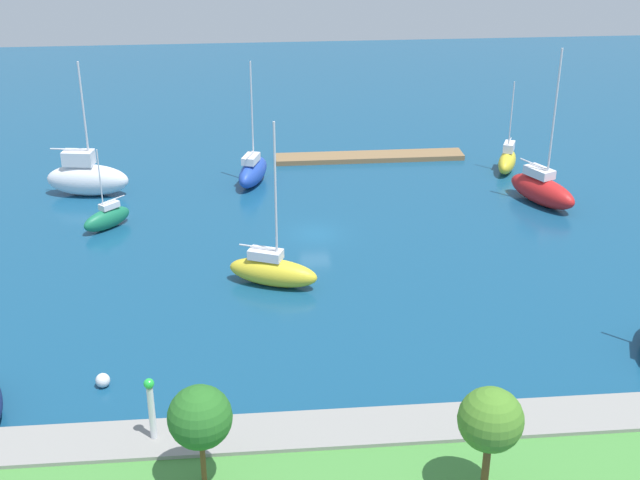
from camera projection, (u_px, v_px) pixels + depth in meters
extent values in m
plane|color=navy|center=(315.00, 234.00, 72.38)|extent=(160.00, 160.00, 0.00)
cube|color=olive|center=(370.00, 157.00, 89.83)|extent=(19.90, 2.75, 0.51)
cube|color=gray|center=(359.00, 433.00, 46.78)|extent=(62.05, 3.33, 1.06)
cylinder|color=silver|center=(152.00, 413.00, 44.97)|extent=(0.36, 0.36, 3.20)
sphere|color=green|center=(149.00, 384.00, 44.19)|extent=(0.56, 0.56, 0.56)
cylinder|color=brown|center=(203.00, 458.00, 42.14)|extent=(0.27, 0.27, 2.99)
sphere|color=#286B23|center=(200.00, 417.00, 41.11)|extent=(3.20, 3.20, 3.20)
cylinder|color=brown|center=(486.00, 464.00, 41.43)|extent=(0.38, 0.38, 3.37)
sphere|color=#4C8428|center=(491.00, 420.00, 40.33)|extent=(3.18, 3.18, 3.18)
ellipsoid|color=yellow|center=(273.00, 272.00, 63.47)|extent=(7.19, 4.57, 2.11)
cube|color=silver|center=(266.00, 254.00, 63.03)|extent=(2.78, 2.11, 0.73)
cylinder|color=silver|center=(276.00, 193.00, 60.70)|extent=(0.17, 0.17, 10.67)
cylinder|color=silver|center=(258.00, 247.00, 62.97)|extent=(2.80, 1.27, 0.13)
ellipsoid|color=#19724C|center=(107.00, 219.00, 73.09)|extent=(4.34, 4.39, 1.77)
cube|color=silver|center=(109.00, 205.00, 72.88)|extent=(1.81, 1.82, 0.51)
cylinder|color=silver|center=(100.00, 180.00, 71.40)|extent=(0.11, 0.11, 5.47)
cylinder|color=silver|center=(114.00, 199.00, 73.08)|extent=(1.68, 1.71, 0.09)
ellipsoid|color=#2347B2|center=(253.00, 172.00, 82.82)|extent=(3.97, 6.73, 2.38)
cube|color=silver|center=(251.00, 159.00, 81.71)|extent=(1.90, 2.58, 0.72)
cylinder|color=silver|center=(252.00, 112.00, 80.59)|extent=(0.15, 0.15, 9.64)
cylinder|color=silver|center=(249.00, 156.00, 81.04)|extent=(0.97, 2.62, 0.12)
ellipsoid|color=red|center=(542.00, 191.00, 78.07)|extent=(5.62, 7.96, 2.50)
cube|color=silver|center=(539.00, 172.00, 77.85)|extent=(2.56, 3.13, 0.81)
cylinder|color=silver|center=(554.00, 116.00, 74.76)|extent=(0.18, 0.18, 11.95)
cylinder|color=silver|center=(534.00, 164.00, 78.20)|extent=(1.69, 3.19, 0.15)
ellipsoid|color=white|center=(88.00, 180.00, 79.97)|extent=(8.10, 3.77, 3.02)
cube|color=silver|center=(79.00, 158.00, 79.09)|extent=(3.01, 1.98, 1.35)
cylinder|color=silver|center=(84.00, 115.00, 77.29)|extent=(0.19, 0.19, 9.71)
cylinder|color=silver|center=(69.00, 149.00, 78.79)|extent=(3.57, 0.69, 0.15)
ellipsoid|color=yellow|center=(507.00, 162.00, 86.10)|extent=(3.64, 5.44, 2.03)
cube|color=silver|center=(509.00, 147.00, 85.85)|extent=(1.66, 2.12, 0.89)
cylinder|color=silver|center=(511.00, 118.00, 83.93)|extent=(0.13, 0.13, 7.29)
cylinder|color=silver|center=(510.00, 141.00, 85.81)|extent=(0.85, 1.72, 0.10)
sphere|color=white|center=(103.00, 380.00, 51.61)|extent=(0.89, 0.89, 0.89)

